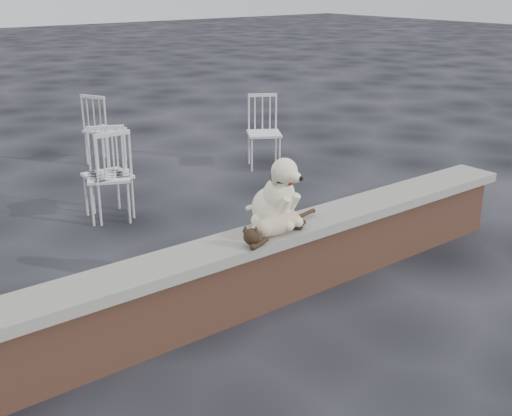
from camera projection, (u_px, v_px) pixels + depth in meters
ground at (224, 317)px, 4.69m from camera, size 60.00×60.00×0.00m
brick_wall at (223, 287)px, 4.61m from camera, size 6.00×0.30×0.50m
capstone at (222, 250)px, 4.51m from camera, size 6.20×0.40×0.08m
dog at (272, 191)px, 4.74m from camera, size 0.45×0.55×0.57m
cat at (276, 223)px, 4.65m from camera, size 1.06×0.42×0.18m
chair_d at (264, 132)px, 8.24m from camera, size 0.77×0.77×0.94m
chair_c at (107, 174)px, 6.50m from camera, size 0.58×0.58×0.94m
chair_b at (109, 175)px, 6.46m from camera, size 0.75×0.75×0.94m
chair_e at (104, 128)px, 8.45m from camera, size 0.75×0.75×0.94m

